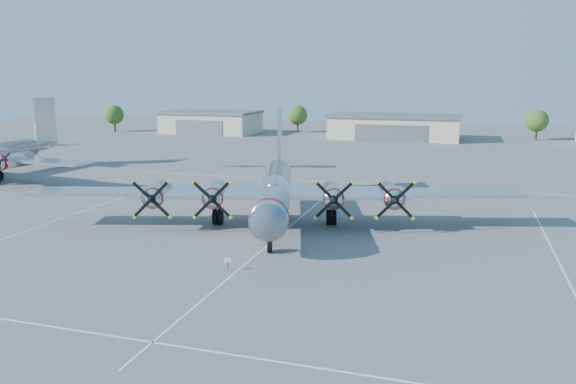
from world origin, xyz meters
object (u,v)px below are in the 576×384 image
(hangar_center, at_px, (395,126))
(tree_west, at_px, (298,115))
(info_placard, at_px, (228,261))
(tree_east, at_px, (537,121))
(tree_far_west, at_px, (114,115))
(main_bomber_b29, at_px, (275,219))
(hangar_west, at_px, (211,122))

(hangar_center, distance_m, tree_west, 26.30)
(hangar_center, bearing_deg, info_placard, -90.43)
(tree_west, distance_m, tree_east, 55.04)
(tree_far_west, distance_m, main_bomber_b29, 100.27)
(tree_far_west, bearing_deg, hangar_center, 3.24)
(hangar_center, xyz_separation_m, info_placard, (-0.70, -92.59, -2.06))
(tree_far_west, distance_m, info_placard, 112.56)
(tree_west, bearing_deg, info_placard, -76.42)
(hangar_west, height_order, tree_east, tree_east)
(tree_east, bearing_deg, hangar_center, -168.62)
(main_bomber_b29, xyz_separation_m, info_placard, (1.45, -14.91, 0.65))
(tree_far_west, bearing_deg, hangar_west, 9.01)
(hangar_west, height_order, tree_west, tree_west)
(hangar_center, relative_size, info_placard, 31.07)
(hangar_center, relative_size, main_bomber_b29, 0.64)
(hangar_west, height_order, info_placard, hangar_west)
(tree_far_west, height_order, tree_east, same)
(tree_far_west, relative_size, info_placard, 7.21)
(hangar_west, height_order, hangar_center, same)
(hangar_center, height_order, tree_east, tree_east)
(tree_west, bearing_deg, tree_east, -2.08)
(tree_far_west, height_order, tree_west, same)
(hangar_center, distance_m, tree_far_west, 70.13)
(hangar_west, height_order, tree_far_west, tree_far_west)
(tree_far_west, distance_m, tree_west, 46.57)
(tree_east, bearing_deg, main_bomber_b29, -111.01)
(hangar_west, distance_m, info_placard, 102.66)
(info_placard, bearing_deg, tree_west, 89.83)
(info_placard, bearing_deg, tree_east, 58.96)
(tree_west, height_order, main_bomber_b29, tree_west)
(tree_east, bearing_deg, tree_far_west, -174.29)
(hangar_west, relative_size, info_placard, 24.55)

